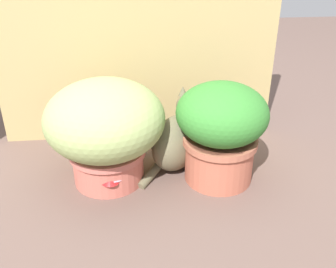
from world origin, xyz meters
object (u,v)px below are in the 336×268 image
(cat, at_px, (178,138))
(mushroom_ornament_pink, at_px, (114,175))
(mushroom_ornament_red, at_px, (110,182))
(grass_planter, at_px, (105,127))
(leafy_planter, at_px, (221,129))

(cat, relative_size, mushroom_ornament_pink, 2.96)
(mushroom_ornament_red, height_order, mushroom_ornament_pink, mushroom_ornament_pink)
(grass_planter, relative_size, mushroom_ornament_pink, 4.00)
(cat, distance_m, mushroom_ornament_pink, 0.31)
(mushroom_ornament_red, distance_m, mushroom_ornament_pink, 0.03)
(leafy_planter, bearing_deg, cat, 142.49)
(mushroom_ornament_red, relative_size, mushroom_ornament_pink, 0.85)
(leafy_planter, xyz_separation_m, mushroom_ornament_pink, (-0.40, -0.06, -0.14))
(grass_planter, height_order, mushroom_ornament_red, grass_planter)
(grass_planter, bearing_deg, mushroom_ornament_red, -84.95)
(leafy_planter, height_order, mushroom_ornament_red, leafy_planter)
(mushroom_ornament_red, bearing_deg, cat, 36.02)
(mushroom_ornament_pink, bearing_deg, grass_planter, 104.39)
(grass_planter, distance_m, mushroom_ornament_red, 0.20)
(cat, xyz_separation_m, mushroom_ornament_pink, (-0.25, -0.17, -0.05))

